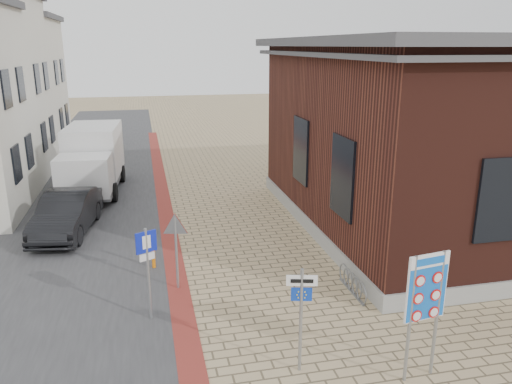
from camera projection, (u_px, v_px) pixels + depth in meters
name	position (u px, v px, depth m)	size (l,w,h in m)	color
ground	(280.00, 350.00, 11.11)	(120.00, 120.00, 0.00)	tan
road_strip	(87.00, 187.00, 23.96)	(7.00, 60.00, 0.02)	#38383A
curb_strip	(166.00, 214.00, 20.03)	(0.60, 40.00, 0.02)	maroon
brick_building	(464.00, 130.00, 18.58)	(13.00, 13.00, 6.80)	gray
bike_rack	(352.00, 283.00, 13.66)	(0.08, 1.80, 0.60)	slate
sedan	(67.00, 213.00, 17.88)	(1.58, 4.52, 1.49)	black
box_truck	(92.00, 159.00, 22.83)	(2.72, 5.79, 2.95)	slate
border_sign	(426.00, 290.00, 9.68)	(0.93, 0.19, 2.73)	gray
essen_sign	(301.00, 305.00, 10.02)	(0.61, 0.19, 2.31)	gray
parking_sign	(147.00, 259.00, 11.93)	(0.49, 0.26, 2.39)	gray
yield_sign	(176.00, 234.00, 13.49)	(0.76, 0.25, 2.17)	gray
bollard	(153.00, 250.00, 15.07)	(0.10, 0.10, 1.15)	orange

